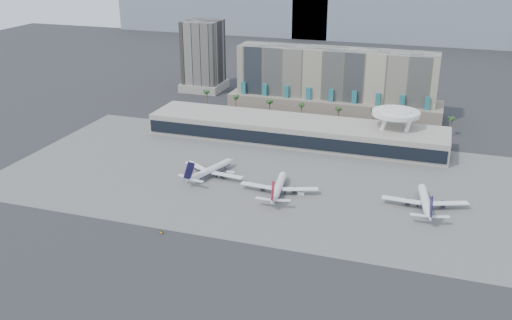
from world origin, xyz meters
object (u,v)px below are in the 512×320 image
(airliner_right, at_px, (425,201))
(taxiway_sign, at_px, (161,232))
(airliner_left, at_px, (211,170))
(airliner_centre, at_px, (278,187))
(service_vehicle_b, at_px, (301,193))
(service_vehicle_a, at_px, (230,173))

(airliner_right, distance_m, taxiway_sign, 113.87)
(airliner_left, bearing_deg, airliner_centre, 4.68)
(airliner_centre, bearing_deg, service_vehicle_b, 3.48)
(airliner_right, relative_size, service_vehicle_a, 9.82)
(airliner_right, height_order, taxiway_sign, airliner_right)
(airliner_left, height_order, airliner_right, airliner_right)
(airliner_left, xyz_separation_m, taxiway_sign, (3.08, -59.86, -2.73))
(airliner_left, xyz_separation_m, airliner_centre, (37.10, -8.90, 0.06))
(service_vehicle_a, relative_size, service_vehicle_b, 1.29)
(service_vehicle_a, bearing_deg, airliner_left, -167.39)
(airliner_left, height_order, airliner_centre, airliner_centre)
(airliner_left, distance_m, airliner_right, 102.03)
(service_vehicle_a, relative_size, taxiway_sign, 1.79)
(service_vehicle_b, bearing_deg, airliner_centre, 179.23)
(airliner_right, bearing_deg, service_vehicle_a, 166.69)
(taxiway_sign, bearing_deg, airliner_left, 112.36)
(airliner_centre, xyz_separation_m, airliner_right, (64.87, 5.43, 0.07))
(airliner_right, bearing_deg, taxiway_sign, -159.14)
(airliner_centre, height_order, service_vehicle_a, airliner_centre)
(airliner_centre, bearing_deg, airliner_left, 159.52)
(service_vehicle_a, xyz_separation_m, taxiway_sign, (-5.56, -63.70, -0.46))
(airliner_centre, xyz_separation_m, service_vehicle_b, (10.20, 1.88, -2.51))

